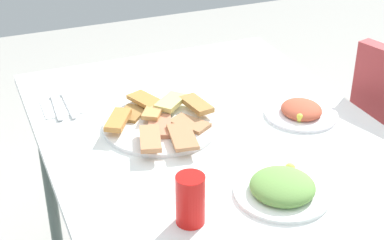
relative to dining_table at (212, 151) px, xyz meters
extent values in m
cube|color=white|center=(0.00, 0.00, 0.06)|extent=(1.21, 0.95, 0.02)
cylinder|color=#43534E|center=(-0.55, -0.41, -0.31)|extent=(0.04, 0.04, 0.70)
cylinder|color=#43534E|center=(-0.55, 0.41, -0.31)|extent=(0.04, 0.04, 0.70)
cylinder|color=brown|center=(-0.07, 0.56, -0.47)|extent=(0.03, 0.03, 0.37)
cylinder|color=white|center=(-0.08, -0.13, 0.08)|extent=(0.34, 0.34, 0.01)
cube|color=#C27655|center=(-0.05, -0.14, 0.09)|extent=(0.14, 0.10, 0.01)
cube|color=#B07A50|center=(-0.03, -0.06, 0.09)|extent=(0.13, 0.11, 0.01)
cube|color=tan|center=(-0.13, -0.13, 0.10)|extent=(0.12, 0.10, 0.01)
cube|color=#C0803B|center=(-0.20, -0.14, 0.10)|extent=(0.12, 0.09, 0.01)
cube|color=#C7833D|center=(-0.10, -0.25, 0.11)|extent=(0.13, 0.11, 0.02)
cube|color=tan|center=(0.03, -0.20, 0.10)|extent=(0.14, 0.09, 0.01)
cube|color=#AF7D40|center=(-0.10, -0.01, 0.11)|extent=(0.13, 0.07, 0.02)
cube|color=#D9D276|center=(-0.15, -0.07, 0.11)|extent=(0.12, 0.12, 0.02)
cube|color=olive|center=(-0.16, -0.19, 0.09)|extent=(0.11, 0.11, 0.01)
cube|color=#B07A4F|center=(0.04, -0.11, 0.10)|extent=(0.15, 0.09, 0.01)
cylinder|color=white|center=(0.34, 0.03, 0.07)|extent=(0.23, 0.23, 0.01)
ellipsoid|color=#6B9E49|center=(0.34, 0.03, 0.09)|extent=(0.22, 0.22, 0.05)
sphere|color=#E9E055|center=(0.28, 0.09, 0.09)|extent=(0.03, 0.03, 0.03)
cylinder|color=white|center=(0.02, 0.28, 0.07)|extent=(0.22, 0.22, 0.01)
ellipsoid|color=#BF5237|center=(0.02, 0.28, 0.09)|extent=(0.17, 0.16, 0.04)
sphere|color=yellow|center=(0.06, 0.25, 0.09)|extent=(0.02, 0.02, 0.02)
cylinder|color=red|center=(0.35, -0.22, 0.13)|extent=(0.07, 0.07, 0.12)
cube|color=white|center=(-0.31, -0.37, 0.07)|extent=(0.12, 0.12, 0.00)
cube|color=silver|center=(-0.31, -0.39, 0.08)|extent=(0.18, 0.03, 0.00)
cube|color=silver|center=(-0.31, -0.35, 0.08)|extent=(0.18, 0.01, 0.00)
camera|label=1|loc=(1.32, -0.61, 0.91)|focal=54.87mm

